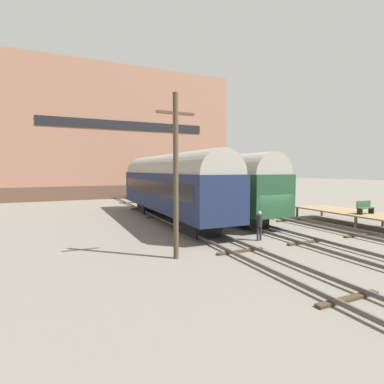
# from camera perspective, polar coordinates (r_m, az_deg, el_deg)

# --- Properties ---
(ground_plane) EXTENTS (200.00, 200.00, 0.00)m
(ground_plane) POSITION_cam_1_polar(r_m,az_deg,el_deg) (20.15, 14.84, -7.53)
(ground_plane) COLOR #6B665B
(track_left) EXTENTS (2.60, 60.00, 0.26)m
(track_left) POSITION_cam_1_polar(r_m,az_deg,el_deg) (17.73, 3.75, -8.55)
(track_left) COLOR #4C4742
(track_left) RESTS_ON ground
(track_middle) EXTENTS (2.60, 60.00, 0.26)m
(track_middle) POSITION_cam_1_polar(r_m,az_deg,el_deg) (20.13, 14.85, -7.13)
(track_middle) COLOR #4C4742
(track_middle) RESTS_ON ground
(track_right) EXTENTS (2.60, 60.00, 0.26)m
(track_right) POSITION_cam_1_polar(r_m,az_deg,el_deg) (23.10, 23.30, -5.87)
(track_right) COLOR #4C4742
(track_right) RESTS_ON ground
(train_car_navy) EXTENTS (3.14, 17.45, 5.28)m
(train_car_navy) POSITION_cam_1_polar(r_m,az_deg,el_deg) (23.84, -4.37, 1.65)
(train_car_navy) COLOR black
(train_car_navy) RESTS_ON ground
(train_car_green) EXTENTS (3.11, 16.85, 5.23)m
(train_car_green) POSITION_cam_1_polar(r_m,az_deg,el_deg) (26.40, 3.94, 1.85)
(train_car_green) COLOR black
(train_car_green) RESTS_ON ground
(station_platform) EXTENTS (3.18, 11.12, 0.98)m
(station_platform) POSITION_cam_1_polar(r_m,az_deg,el_deg) (24.27, 30.81, -3.83)
(station_platform) COLOR #8C704C
(station_platform) RESTS_ON ground
(bench) EXTENTS (1.40, 0.40, 0.91)m
(bench) POSITION_cam_1_polar(r_m,az_deg,el_deg) (24.17, 30.05, -2.48)
(bench) COLOR #2D4C33
(bench) RESTS_ON station_platform
(person_worker) EXTENTS (0.32, 0.32, 1.70)m
(person_worker) POSITION_cam_1_polar(r_m,az_deg,el_deg) (17.66, 12.70, -5.77)
(person_worker) COLOR #282833
(person_worker) RESTS_ON ground
(utility_pole) EXTENTS (1.80, 0.24, 7.49)m
(utility_pole) POSITION_cam_1_polar(r_m,az_deg,el_deg) (13.53, -3.11, 3.55)
(utility_pole) COLOR #473828
(utility_pole) RESTS_ON ground
(warehouse_building) EXTENTS (32.56, 13.62, 18.62)m
(warehouse_building) POSITION_cam_1_polar(r_m,az_deg,el_deg) (50.32, -14.04, 10.14)
(warehouse_building) COLOR brown
(warehouse_building) RESTS_ON ground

